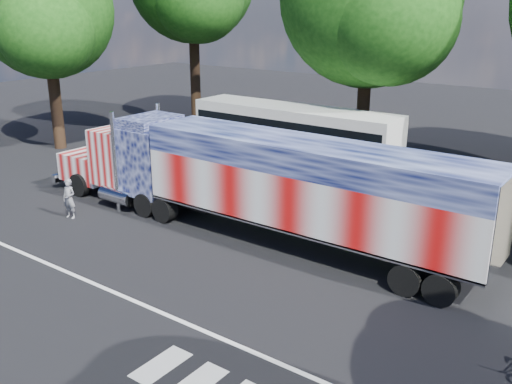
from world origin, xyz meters
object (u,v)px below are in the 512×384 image
Objects in this scene: semi_truck at (252,179)px; tree_w_a at (46,12)px; woman at (69,199)px; coach_bus at (293,137)px.

tree_w_a reaches higher than semi_truck.
coach_bus is at bearing 64.83° from woman.
tree_w_a is (-17.71, 4.02, 5.85)m from semi_truck.
coach_bus reaches higher than woman.
semi_truck is 1.74× the size of coach_bus.
woman is (-7.15, -3.09, -1.38)m from semi_truck.
tree_w_a is at bearing -161.86° from coach_bus.
coach_bus is 0.97× the size of tree_w_a.
semi_truck is 1.68× the size of tree_w_a.
woman is 14.64m from tree_w_a.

